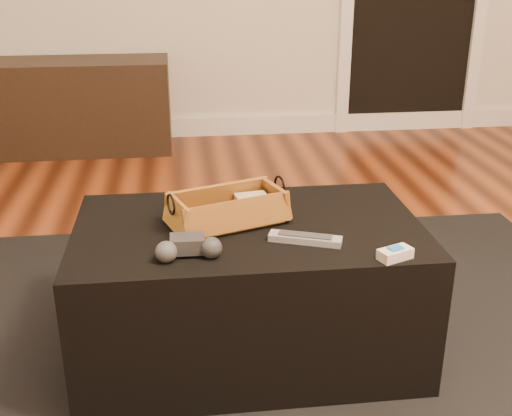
{
  "coord_description": "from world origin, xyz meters",
  "views": [
    {
      "loc": [
        -0.25,
        -1.46,
        1.18
      ],
      "look_at": [
        -0.04,
        0.21,
        0.49
      ],
      "focal_mm": 45.0,
      "sensor_mm": 36.0,
      "label": 1
    }
  ],
  "objects": [
    {
      "name": "game_controller",
      "position": [
        -0.24,
        0.04,
        0.46
      ],
      "size": [
        0.18,
        0.1,
        0.06
      ],
      "color": "#262527",
      "rests_on": "ottoman"
    },
    {
      "name": "area_rug",
      "position": [
        -0.06,
        0.18,
        0.01
      ],
      "size": [
        2.6,
        2.0,
        0.01
      ],
      "primitive_type": "cube",
      "color": "black",
      "rests_on": "floor"
    },
    {
      "name": "floor",
      "position": [
        0.0,
        0.0,
        -0.01
      ],
      "size": [
        5.0,
        5.5,
        0.01
      ],
      "primitive_type": "cube",
      "color": "brown",
      "rests_on": "ground"
    },
    {
      "name": "cream_gadget",
      "position": [
        0.29,
        -0.04,
        0.45
      ],
      "size": [
        0.1,
        0.07,
        0.03
      ],
      "color": "beige",
      "rests_on": "ottoman"
    },
    {
      "name": "tv_remote",
      "position": [
        -0.13,
        0.23,
        0.45
      ],
      "size": [
        0.18,
        0.11,
        0.02
      ],
      "primitive_type": "cube",
      "rotation": [
        0.0,
        0.0,
        0.44
      ],
      "color": "black",
      "rests_on": "wicker_basket"
    },
    {
      "name": "baseboard",
      "position": [
        0.0,
        2.73,
        0.06
      ],
      "size": [
        5.0,
        0.04,
        0.12
      ],
      "primitive_type": "cube",
      "color": "white",
      "rests_on": "floor"
    },
    {
      "name": "silver_remote",
      "position": [
        0.08,
        0.09,
        0.44
      ],
      "size": [
        0.2,
        0.11,
        0.02
      ],
      "color": "#94969B",
      "rests_on": "ottoman"
    },
    {
      "name": "media_cabinet",
      "position": [
        -1.01,
        2.51,
        0.28
      ],
      "size": [
        1.4,
        0.45,
        0.55
      ],
      "primitive_type": "cube",
      "color": "black",
      "rests_on": "floor"
    },
    {
      "name": "ottoman",
      "position": [
        -0.06,
        0.23,
        0.22
      ],
      "size": [
        1.0,
        0.6,
        0.42
      ],
      "primitive_type": "cube",
      "color": "black",
      "rests_on": "area_rug"
    },
    {
      "name": "cloth_bundle",
      "position": [
        -0.04,
        0.3,
        0.47
      ],
      "size": [
        0.1,
        0.08,
        0.05
      ],
      "primitive_type": "cube",
      "rotation": [
        0.0,
        0.0,
        0.16
      ],
      "color": "tan",
      "rests_on": "wicker_basket"
    },
    {
      "name": "wicker_basket",
      "position": [
        -0.12,
        0.24,
        0.47
      ],
      "size": [
        0.38,
        0.28,
        0.12
      ],
      "color": "#B06E27",
      "rests_on": "ottoman"
    }
  ]
}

